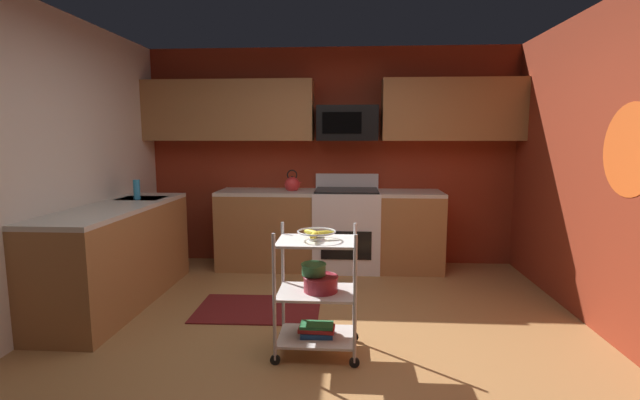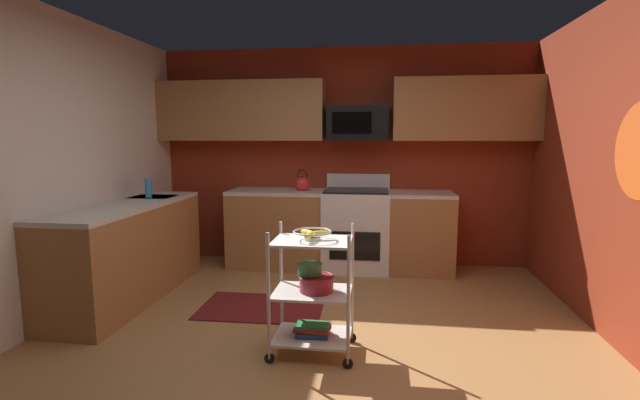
# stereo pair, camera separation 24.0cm
# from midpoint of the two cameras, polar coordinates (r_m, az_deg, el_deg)

# --- Properties ---
(floor) EXTENTS (4.40, 4.80, 0.04)m
(floor) POSITION_cam_midpoint_polar(r_m,az_deg,el_deg) (3.51, 1.08, -18.45)
(floor) COLOR #A87542
(floor) RESTS_ON ground
(wall_back) EXTENTS (4.52, 0.06, 2.60)m
(wall_back) POSITION_cam_midpoint_polar(r_m,az_deg,el_deg) (5.58, 4.02, 5.40)
(wall_back) COLOR maroon
(wall_back) RESTS_ON ground
(wall_left) EXTENTS (0.06, 4.80, 2.60)m
(wall_left) POSITION_cam_midpoint_polar(r_m,az_deg,el_deg) (4.07, -31.90, 3.33)
(wall_left) COLOR silver
(wall_left) RESTS_ON ground
(counter_run) EXTENTS (3.50, 2.57, 0.92)m
(counter_run) POSITION_cam_midpoint_polar(r_m,az_deg,el_deg) (4.94, -6.43, -4.74)
(counter_run) COLOR #9E6B3D
(counter_run) RESTS_ON ground
(oven_range) EXTENTS (0.76, 0.65, 1.10)m
(oven_range) POSITION_cam_midpoint_polar(r_m,az_deg,el_deg) (5.34, 5.88, -3.62)
(oven_range) COLOR white
(oven_range) RESTS_ON ground
(upper_cabinets) EXTENTS (4.40, 0.33, 0.70)m
(upper_cabinets) POSITION_cam_midpoint_polar(r_m,az_deg,el_deg) (5.39, 3.45, 11.17)
(upper_cabinets) COLOR #9E6B3D
(microwave) EXTENTS (0.70, 0.39, 0.40)m
(microwave) POSITION_cam_midpoint_polar(r_m,az_deg,el_deg) (5.34, 6.10, 9.56)
(microwave) COLOR black
(rolling_cart) EXTENTS (0.61, 0.42, 0.91)m
(rolling_cart) POSITION_cam_midpoint_polar(r_m,az_deg,el_deg) (3.28, 1.18, -11.47)
(rolling_cart) COLOR silver
(rolling_cart) RESTS_ON ground
(fruit_bowl) EXTENTS (0.27, 0.27, 0.07)m
(fruit_bowl) POSITION_cam_midpoint_polar(r_m,az_deg,el_deg) (3.16, 1.20, -4.23)
(fruit_bowl) COLOR silver
(fruit_bowl) RESTS_ON rolling_cart
(mixing_bowl_large) EXTENTS (0.25, 0.25, 0.11)m
(mixing_bowl_large) POSITION_cam_midpoint_polar(r_m,az_deg,el_deg) (3.25, 1.69, -10.40)
(mixing_bowl_large) COLOR maroon
(mixing_bowl_large) RESTS_ON rolling_cart
(mixing_bowl_small) EXTENTS (0.18, 0.18, 0.08)m
(mixing_bowl_small) POSITION_cam_midpoint_polar(r_m,az_deg,el_deg) (3.24, 0.83, -8.62)
(mixing_bowl_small) COLOR #387F4C
(mixing_bowl_small) RESTS_ON rolling_cart
(book_stack) EXTENTS (0.26, 0.17, 0.09)m
(book_stack) POSITION_cam_midpoint_polar(r_m,az_deg,el_deg) (3.38, 1.17, -15.99)
(book_stack) COLOR #1E4C8C
(book_stack) RESTS_ON rolling_cart
(kettle) EXTENTS (0.21, 0.18, 0.26)m
(kettle) POSITION_cam_midpoint_polar(r_m,az_deg,el_deg) (5.32, -0.92, 2.02)
(kettle) COLOR red
(kettle) RESTS_ON counter_run
(dish_soap_bottle) EXTENTS (0.06, 0.06, 0.20)m
(dish_soap_bottle) POSITION_cam_midpoint_polar(r_m,az_deg,el_deg) (4.93, -19.47, 1.39)
(dish_soap_bottle) COLOR #2D8CBF
(dish_soap_bottle) RESTS_ON counter_run
(floor_rug) EXTENTS (1.11, 0.72, 0.01)m
(floor_rug) POSITION_cam_midpoint_polar(r_m,az_deg,el_deg) (4.25, -5.68, -13.30)
(floor_rug) COLOR maroon
(floor_rug) RESTS_ON ground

